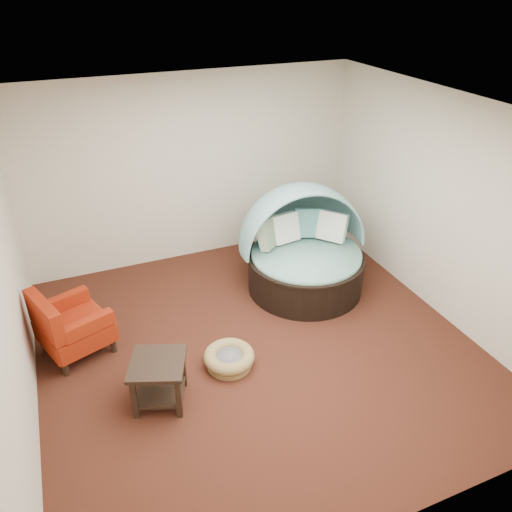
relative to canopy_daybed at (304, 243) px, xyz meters
name	(u,v)px	position (x,y,z in m)	size (l,w,h in m)	color
floor	(257,346)	(-1.13, -1.00, -0.69)	(5.00, 5.00, 0.00)	#462014
wall_back	(192,170)	(-1.13, 1.50, 0.71)	(5.00, 5.00, 0.00)	beige
wall_front	(400,408)	(-1.13, -3.50, 0.71)	(5.00, 5.00, 0.00)	beige
wall_left	(4,296)	(-3.63, -1.00, 0.71)	(5.00, 5.00, 0.00)	beige
wall_right	(442,208)	(1.37, -1.00, 0.71)	(5.00, 5.00, 0.00)	beige
ceiling	(257,114)	(-1.13, -1.00, 2.11)	(5.00, 5.00, 0.00)	white
canopy_daybed	(304,243)	(0.00, 0.00, 0.00)	(1.86, 1.79, 1.49)	black
pet_basket	(229,358)	(-1.56, -1.20, -0.58)	(0.71, 0.71, 0.20)	olive
red_armchair	(69,326)	(-3.18, -0.28, -0.29)	(0.95, 0.95, 0.87)	black
side_table	(159,376)	(-2.41, -1.43, -0.35)	(0.71, 0.71, 0.53)	black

